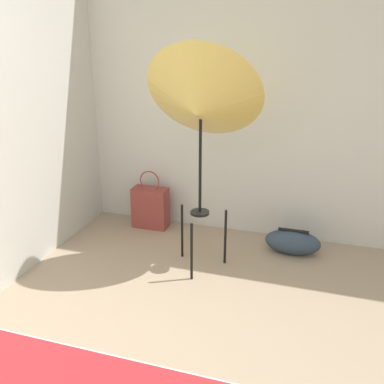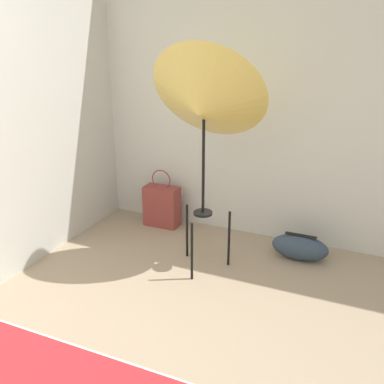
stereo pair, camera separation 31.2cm
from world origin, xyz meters
The scene contains 4 objects.
wall_back centered at (0.00, 2.52, 1.30)m, with size 8.00×0.05×2.60m.
photo_umbrella centered at (0.02, 1.75, 1.28)m, with size 0.86×0.68×1.71m.
tote_bag centered at (-0.64, 2.32, 0.20)m, with size 0.33×0.16×0.55m.
duffel_bag centered at (0.70, 2.18, 0.10)m, with size 0.46×0.21×0.22m.
Camera 1 is at (0.91, -1.26, 1.81)m, focal length 42.00 mm.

